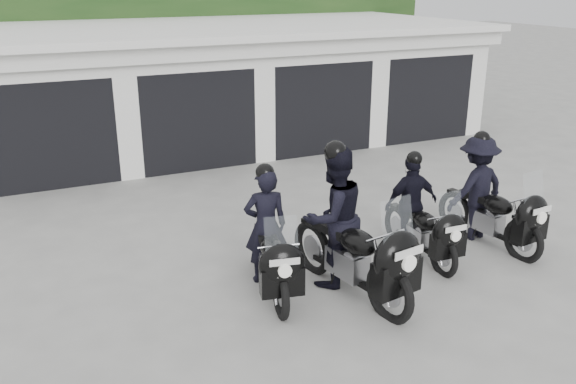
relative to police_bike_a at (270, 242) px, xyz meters
name	(u,v)px	position (x,y,z in m)	size (l,w,h in m)	color
ground	(311,269)	(0.80, 0.31, -0.72)	(80.00, 80.00, 0.00)	#9E9E99
garage_block	(169,89)	(0.80, 8.37, 0.71)	(16.40, 6.80, 2.96)	white
background_vegetation	(139,21)	(1.17, 13.23, 2.05)	(20.00, 3.90, 5.80)	#183613
police_bike_a	(270,242)	(0.00, 0.00, 0.00)	(0.88, 2.05, 1.81)	black
police_bike_b	(343,229)	(0.92, -0.40, 0.19)	(1.14, 2.46, 2.16)	black
police_bike_c	(417,211)	(2.52, 0.11, 0.00)	(0.94, 1.94, 1.68)	black
police_bike_d	(484,195)	(3.81, 0.08, 0.08)	(1.18, 2.16, 1.88)	black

